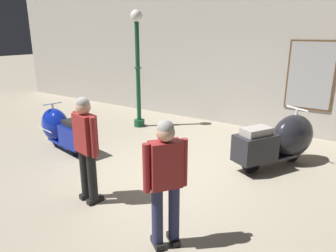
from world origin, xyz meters
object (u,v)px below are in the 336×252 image
Objects in this scene: scooter_1 at (282,140)px; visitor_0 at (86,143)px; lamppost at (138,64)px; visitor_1 at (166,176)px; scooter_0 at (61,129)px.

visitor_0 is (-2.00, -2.92, 0.42)m from scooter_1.
lamppost is 1.87× the size of visitor_0.
scooter_1 is at bearing -63.41° from visitor_1.
scooter_1 is (4.17, 1.71, 0.05)m from scooter_0.
visitor_1 is at bearing -47.65° from lamppost.
scooter_0 is at bearing 140.87° from scooter_1.
scooter_0 is at bearing 14.31° from visitor_1.
lamppost is (-3.80, 0.50, 1.15)m from scooter_1.
lamppost reaches higher than visitor_0.
visitor_1 is (-0.49, -3.14, 0.40)m from scooter_1.
lamppost is at bearing 111.03° from scooter_1.
visitor_0 is at bearing -62.24° from lamppost.
visitor_0 reaches higher than scooter_0.
lamppost is at bearing 39.89° from visitor_0.
scooter_1 is at bearing -146.64° from scooter_0.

